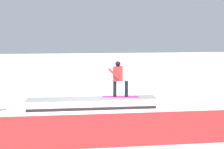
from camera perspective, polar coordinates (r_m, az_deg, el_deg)
ground_plane at (r=11.23m, az=-4.18°, el=-7.57°), size 120.00×120.00×0.00m
grind_box at (r=11.17m, az=-4.20°, el=-6.36°), size 5.27×1.16×0.54m
snowboarder at (r=11.09m, az=1.40°, el=-0.65°), size 1.53×0.63×1.49m
safety_fence at (r=7.30m, az=0.88°, el=-11.75°), size 11.59×1.35×0.91m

